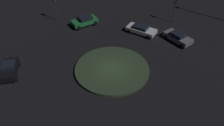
% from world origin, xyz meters
% --- Properties ---
extents(ground_plane, '(118.04, 118.04, 0.00)m').
position_xyz_m(ground_plane, '(0.00, 0.00, 0.00)').
color(ground_plane, black).
extents(roundabout_island, '(9.02, 9.02, 0.33)m').
position_xyz_m(roundabout_island, '(0.00, 0.00, 0.16)').
color(roundabout_island, '#2D4228').
rests_on(roundabout_island, ground_plane).
extents(car_white, '(4.70, 3.32, 1.29)m').
position_xyz_m(car_white, '(2.80, 9.01, 0.68)').
color(car_white, white).
rests_on(car_white, ground_plane).
extents(car_green, '(4.13, 3.94, 1.52)m').
position_xyz_m(car_green, '(-5.99, 9.89, 0.79)').
color(car_green, '#1E7238').
rests_on(car_green, ground_plane).
extents(car_black, '(3.02, 4.24, 1.44)m').
position_xyz_m(car_black, '(-11.84, -2.68, 0.74)').
color(car_black, black).
rests_on(car_black, ground_plane).
extents(car_grey, '(4.21, 4.05, 1.40)m').
position_xyz_m(car_grey, '(8.03, 7.74, 0.72)').
color(car_grey, slate).
rests_on(car_grey, ground_plane).
extents(traffic_light_northeast, '(0.37, 0.40, 4.07)m').
position_xyz_m(traffic_light_northeast, '(7.41, 13.12, 2.90)').
color(traffic_light_northeast, '#2D2D2D').
rests_on(traffic_light_northeast, ground_plane).
extents(traffic_light_northwest, '(0.39, 0.39, 4.05)m').
position_xyz_m(traffic_light_northwest, '(-10.72, 10.56, 2.88)').
color(traffic_light_northwest, '#2D2D2D').
rests_on(traffic_light_northwest, ground_plane).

